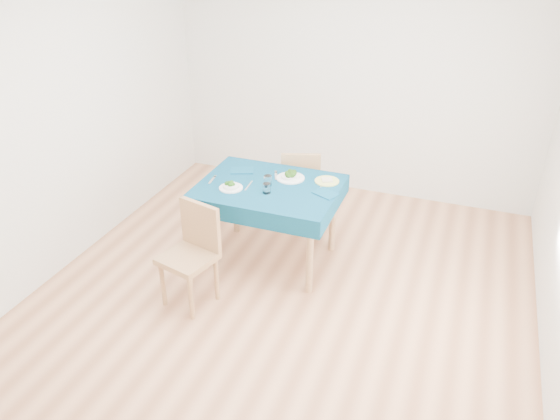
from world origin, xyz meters
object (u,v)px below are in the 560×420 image
(chair_near, at_px, (187,253))
(side_plate, at_px, (327,181))
(chair_far, at_px, (300,184))
(bowl_near, at_px, (231,185))
(bowl_far, at_px, (291,175))
(table, at_px, (269,223))

(chair_near, relative_size, side_plate, 4.48)
(chair_far, relative_size, bowl_near, 4.55)
(chair_near, distance_m, chair_far, 1.58)
(chair_far, xyz_separation_m, bowl_far, (0.07, -0.51, 0.33))
(chair_far, distance_m, side_plate, 0.67)
(side_plate, bearing_deg, chair_far, 130.88)
(chair_far, height_order, side_plate, chair_far)
(chair_near, relative_size, bowl_far, 3.84)
(bowl_far, xyz_separation_m, side_plate, (0.32, 0.06, -0.03))
(side_plate, bearing_deg, table, -151.12)
(chair_far, height_order, bowl_far, chair_far)
(bowl_far, relative_size, side_plate, 1.16)
(table, xyz_separation_m, bowl_far, (0.13, 0.19, 0.42))
(table, height_order, bowl_near, bowl_near)
(table, relative_size, chair_far, 1.29)
(bowl_far, bearing_deg, side_plate, 9.86)
(table, relative_size, chair_near, 1.24)
(chair_far, relative_size, side_plate, 4.31)
(bowl_near, distance_m, side_plate, 0.84)
(table, distance_m, bowl_near, 0.53)
(bowl_far, bearing_deg, bowl_near, -138.58)
(table, distance_m, chair_near, 0.90)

